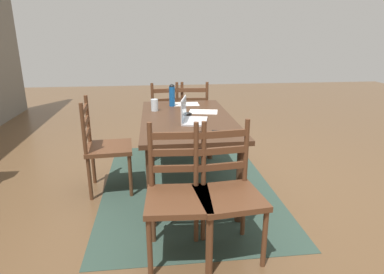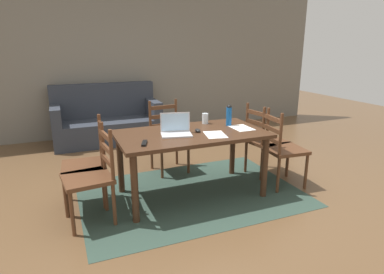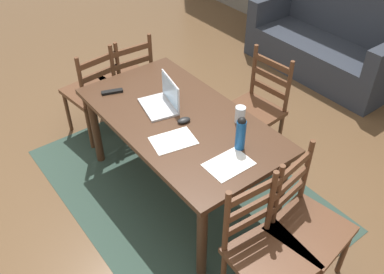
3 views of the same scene
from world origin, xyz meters
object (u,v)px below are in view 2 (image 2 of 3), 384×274
object	(u,v)px
laptop	(176,129)
chair_right_far	(265,141)
chair_far_head	(168,138)
chair_left_near	(91,177)
tv_remote	(144,143)
dining_table	(191,140)
drinking_glass	(205,118)
computer_mouse	(198,130)
water_bottle	(229,115)
chair_left_far	(88,164)
couch	(107,121)
chair_right_near	(282,149)

from	to	relation	value
laptop	chair_right_far	bearing A→B (deg)	8.05
chair_right_far	chair_far_head	size ratio (longest dim) A/B	1.00
chair_left_near	tv_remote	world-z (taller)	chair_left_near
chair_left_near	tv_remote	bearing A→B (deg)	-6.28
dining_table	laptop	distance (m)	0.24
drinking_glass	computer_mouse	xyz separation A→B (m)	(-0.24, -0.32, -0.05)
dining_table	water_bottle	size ratio (longest dim) A/B	6.52
chair_far_head	drinking_glass	xyz separation A→B (m)	(0.31, -0.50, 0.34)
chair_left_far	laptop	xyz separation A→B (m)	(0.92, -0.19, 0.34)
couch	computer_mouse	xyz separation A→B (m)	(0.64, -2.57, 0.40)
chair_right_far	chair_left_far	bearing A→B (deg)	179.91
laptop	computer_mouse	size ratio (longest dim) A/B	3.61
chair_right_near	laptop	size ratio (longest dim) A/B	2.63
chair_right_far	water_bottle	world-z (taller)	water_bottle
chair_right_near	drinking_glass	world-z (taller)	chair_right_near
chair_right_near	couch	distance (m)	3.21
dining_table	drinking_glass	bearing A→B (deg)	45.39
couch	drinking_glass	bearing A→B (deg)	-68.73
computer_mouse	laptop	bearing A→B (deg)	-168.94
dining_table	laptop	size ratio (longest dim) A/B	4.53
dining_table	water_bottle	world-z (taller)	water_bottle
dining_table	computer_mouse	bearing A→B (deg)	-7.31
chair_left_near	couch	xyz separation A→B (m)	(0.54, 2.74, -0.11)
chair_left_near	chair_far_head	xyz separation A→B (m)	(1.10, 0.99, 0.00)
chair_right_far	chair_left_near	world-z (taller)	same
chair_left_near	drinking_glass	xyz separation A→B (m)	(1.42, 0.49, 0.34)
chair_right_near	chair_far_head	distance (m)	1.49
chair_left_far	laptop	distance (m)	1.00
chair_left_far	dining_table	bearing A→B (deg)	-9.04
chair_right_near	chair_right_far	bearing A→B (deg)	89.95
chair_left_far	chair_far_head	distance (m)	1.27
water_bottle	drinking_glass	bearing A→B (deg)	137.30
chair_far_head	chair_right_far	bearing A→B (deg)	-30.17
laptop	dining_table	bearing A→B (deg)	3.18
drinking_glass	tv_remote	xyz separation A→B (m)	(-0.90, -0.54, -0.05)
chair_right_far	chair_left_far	xyz separation A→B (m)	(-2.21, 0.00, 0.00)
couch	drinking_glass	distance (m)	2.46
chair_left_far	water_bottle	bearing A→B (deg)	-2.17
chair_far_head	computer_mouse	distance (m)	0.88
couch	water_bottle	bearing A→B (deg)	-65.96
chair_right_near	drinking_glass	size ratio (longest dim) A/B	7.55
laptop	tv_remote	distance (m)	0.46
chair_right_far	water_bottle	size ratio (longest dim) A/B	3.79
chair_left_far	drinking_glass	bearing A→B (deg)	5.59
chair_right_near	couch	xyz separation A→B (m)	(-1.67, 2.74, -0.11)
chair_left_far	chair_far_head	size ratio (longest dim) A/B	1.00
chair_left_near	computer_mouse	size ratio (longest dim) A/B	9.50
dining_table	chair_far_head	distance (m)	0.84
chair_left_near	computer_mouse	bearing A→B (deg)	7.97
computer_mouse	tv_remote	world-z (taller)	computer_mouse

